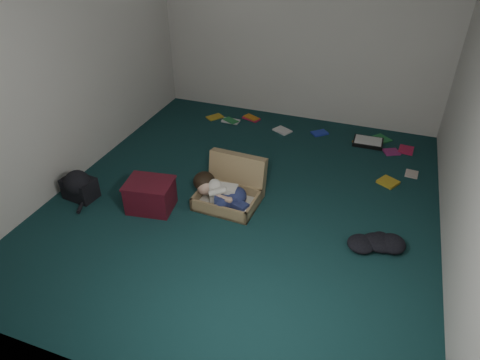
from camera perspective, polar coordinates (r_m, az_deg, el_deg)
The scene contains 11 objects.
floor at distance 4.67m, azimuth 0.63°, elevation -2.61°, with size 4.50×4.50×0.00m, color #133536.
wall_back at distance 6.11m, azimuth 8.20°, elevation 19.52°, with size 4.50×4.50×0.00m, color silver.
wall_front at distance 2.32m, azimuth -18.18°, elevation -7.59°, with size 4.50×4.50×0.00m, color silver.
wall_left at distance 5.03m, azimuth -22.04°, elevation 14.38°, with size 4.50×4.50×0.00m, color silver.
suitcase at distance 4.60m, azimuth -1.17°, elevation -1.12°, with size 0.67×0.65×0.47m.
person at distance 4.47m, azimuth -2.52°, elevation -1.66°, with size 0.69×0.35×0.29m.
maroon_bin at distance 4.55m, azimuth -11.86°, elevation -2.00°, with size 0.53×0.44×0.33m.
backpack at distance 4.95m, azimuth -20.59°, elevation -0.94°, with size 0.43×0.34×0.26m, color black, non-canonical shape.
clothing_pile at distance 4.26m, azimuth 17.79°, elevation -7.56°, with size 0.45×0.37×0.14m, color black, non-canonical shape.
paper_tray at distance 5.97m, azimuth 16.70°, elevation 4.88°, with size 0.39×0.29×0.05m.
book_scatter at distance 5.92m, azimuth 11.38°, elevation 5.26°, with size 3.00×1.31×0.02m.
Camera 1 is at (1.24, -3.55, 2.77)m, focal length 32.00 mm.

